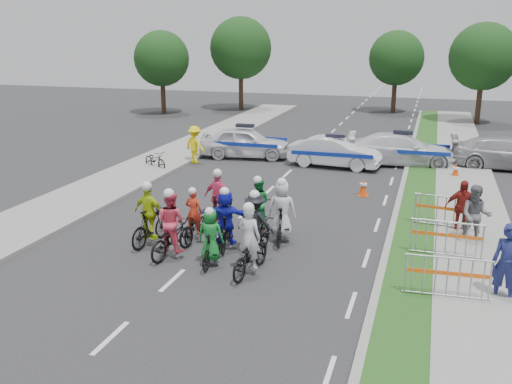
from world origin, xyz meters
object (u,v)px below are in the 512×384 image
(rider_4, at_px, (255,230))
(marshal_hiviz, at_px, (195,145))
(rider_0, at_px, (250,250))
(tree_3, at_px, (241,48))
(police_car_1, at_px, (335,152))
(parked_bike, at_px, (155,160))
(rider_5, at_px, (226,223))
(rider_3, at_px, (150,221))
(rider_9, at_px, (219,205))
(cone_0, at_px, (363,187))
(civilian_sedan, at_px, (507,153))
(police_car_0, at_px, (245,142))
(rider_6, at_px, (194,222))
(police_car_2, at_px, (402,149))
(spectator_0, at_px, (507,264))
(spectator_1, at_px, (476,215))
(rider_1, at_px, (211,243))
(tree_0, at_px, (162,59))
(spectator_2, at_px, (462,207))
(cone_1, at_px, (456,171))
(tree_1, at_px, (484,57))
(barrier_0, at_px, (447,279))
(barrier_2, at_px, (445,213))
(rider_7, at_px, (282,217))
(rider_8, at_px, (258,211))
(barrier_1, at_px, (446,240))
(tree_4, at_px, (396,58))
(rider_2, at_px, (172,231))

(rider_4, distance_m, marshal_hiviz, 12.19)
(rider_0, xyz_separation_m, tree_3, (-10.77, 30.98, 4.23))
(police_car_1, xyz_separation_m, parked_bike, (-7.94, -2.84, -0.29))
(rider_5, relative_size, parked_bike, 1.21)
(rider_3, xyz_separation_m, rider_9, (1.38, 2.12, -0.00))
(rider_4, bearing_deg, cone_0, -101.51)
(civilian_sedan, bearing_deg, police_car_0, 94.83)
(rider_6, relative_size, police_car_1, 0.39)
(police_car_0, relative_size, police_car_2, 0.89)
(marshal_hiviz, bearing_deg, rider_0, 142.86)
(spectator_0, relative_size, spectator_1, 1.04)
(rider_1, height_order, tree_0, tree_0)
(rider_6, distance_m, tree_3, 30.48)
(police_car_2, distance_m, spectator_2, 9.72)
(tree_0, bearing_deg, police_car_1, -41.60)
(spectator_2, height_order, cone_1, spectator_2)
(rider_0, xyz_separation_m, spectator_0, (6.24, 0.26, 0.31))
(police_car_1, distance_m, tree_1, 17.98)
(parked_bike, xyz_separation_m, tree_3, (-2.86, 20.86, 4.47))
(spectator_1, bearing_deg, barrier_0, -96.58)
(cone_1, height_order, tree_1, tree_1)
(rider_0, distance_m, rider_3, 3.68)
(police_car_0, height_order, police_car_2, police_car_0)
(police_car_1, bearing_deg, tree_0, 53.69)
(spectator_0, xyz_separation_m, cone_0, (-4.31, 8.14, -0.62))
(tree_0, bearing_deg, tree_1, 4.97)
(barrier_0, distance_m, cone_0, 9.05)
(rider_3, bearing_deg, barrier_2, -146.36)
(rider_9, relative_size, spectator_1, 1.07)
(rider_7, height_order, civilian_sedan, rider_7)
(spectator_0, distance_m, spectator_2, 4.76)
(rider_8, relative_size, parked_bike, 1.19)
(police_car_0, xyz_separation_m, tree_3, (-6.10, 17.31, 4.11))
(spectator_1, distance_m, barrier_0, 4.25)
(rider_7, distance_m, barrier_0, 5.47)
(civilian_sedan, relative_size, spectator_1, 2.74)
(rider_6, bearing_deg, rider_8, -144.94)
(rider_7, relative_size, barrier_1, 1.01)
(rider_4, height_order, tree_3, tree_3)
(spectator_2, bearing_deg, cone_0, 126.55)
(rider_9, height_order, spectator_1, rider_9)
(rider_4, bearing_deg, rider_8, -69.67)
(tree_4, bearing_deg, rider_2, -96.55)
(spectator_1, distance_m, cone_1, 8.35)
(rider_6, height_order, marshal_hiviz, marshal_hiviz)
(barrier_2, xyz_separation_m, tree_0, (-20.70, 21.81, 3.63))
(cone_1, bearing_deg, spectator_2, -90.31)
(rider_5, distance_m, civilian_sedan, 16.12)
(rider_6, distance_m, barrier_0, 7.66)
(police_car_2, height_order, barrier_0, police_car_2)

